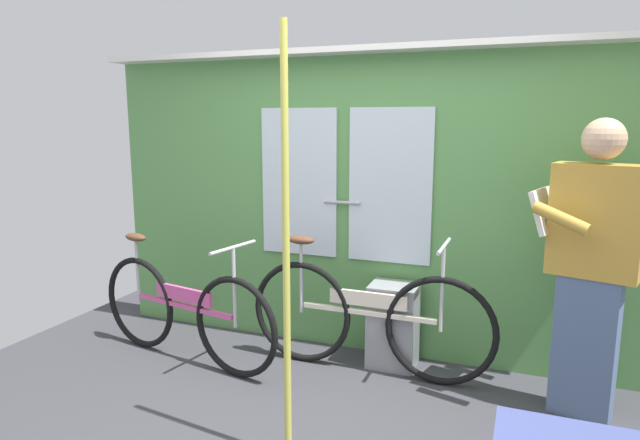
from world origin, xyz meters
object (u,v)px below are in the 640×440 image
bicycle_near_door (184,311)px  bicycle_leaning_behind (367,318)px  passenger_reading_newspaper (591,264)px  handrail_pole (286,254)px  trash_bin_by_wall (393,325)px

bicycle_near_door → bicycle_leaning_behind: bicycle_leaning_behind is taller
bicycle_near_door → passenger_reading_newspaper: bearing=15.6°
passenger_reading_newspaper → bicycle_near_door: bearing=20.8°
bicycle_near_door → passenger_reading_newspaper: passenger_reading_newspaper is taller
bicycle_leaning_behind → passenger_reading_newspaper: passenger_reading_newspaper is taller
bicycle_leaning_behind → passenger_reading_newspaper: size_ratio=0.99×
handrail_pole → passenger_reading_newspaper: bearing=35.8°
trash_bin_by_wall → bicycle_near_door: bearing=-162.1°
passenger_reading_newspaper → handrail_pole: size_ratio=0.80×
bicycle_near_door → trash_bin_by_wall: 1.50m
passenger_reading_newspaper → trash_bin_by_wall: passenger_reading_newspaper is taller
passenger_reading_newspaper → trash_bin_by_wall: size_ratio=2.92×
handrail_pole → trash_bin_by_wall: bearing=79.3°
trash_bin_by_wall → handrail_pole: bearing=-100.7°
bicycle_leaning_behind → trash_bin_by_wall: size_ratio=2.91×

